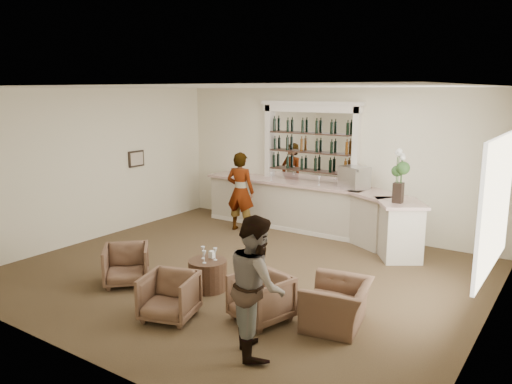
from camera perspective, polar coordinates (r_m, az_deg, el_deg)
ground at (r=9.14m, az=-1.51°, el=-9.24°), size 8.00×8.00×0.00m
room_shell at (r=9.09m, az=1.86°, el=5.82°), size 8.04×7.02×3.32m
bar_counter at (r=11.51m, az=6.53°, el=-1.96°), size 5.72×1.80×1.14m
back_bar_alcove at (r=11.78m, az=6.17°, el=5.56°), size 2.64×0.25×3.00m
cocktail_table at (r=8.40m, az=-5.52°, el=-9.39°), size 0.64×0.64×0.50m
sommelier at (r=11.64m, az=-1.79°, el=0.05°), size 0.75×0.56×1.86m
guest at (r=6.27m, az=0.06°, el=-10.58°), size 1.08×1.08×1.77m
armchair_left at (r=8.82m, az=-14.60°, el=-8.07°), size 1.04×1.04×0.68m
armchair_center at (r=7.43m, az=-9.87°, el=-11.68°), size 0.91×0.92×0.67m
armchair_right at (r=7.26m, az=0.57°, el=-12.00°), size 0.91×0.92×0.68m
armchair_far at (r=7.21m, az=9.25°, el=-12.56°), size 1.03×1.13×0.64m
espresso_machine at (r=11.05m, az=11.16°, el=1.63°), size 0.70×0.65×0.49m
flower_vase at (r=9.79m, az=16.06°, el=2.13°), size 0.27×0.27×1.03m
wine_glass_bar_left at (r=11.87m, az=1.74°, el=1.83°), size 0.07×0.07×0.21m
wine_glass_bar_right at (r=11.36m, az=7.22°, el=1.31°), size 0.07×0.07×0.21m
wine_glass_tbl_a at (r=8.38m, az=-6.08°, el=-6.89°), size 0.07×0.07×0.21m
wine_glass_tbl_b at (r=8.28m, az=-4.68°, el=-7.09°), size 0.07×0.07×0.21m
wine_glass_tbl_c at (r=8.16m, az=-5.94°, el=-7.39°), size 0.07×0.07×0.21m
napkin_holder at (r=8.41m, az=-5.06°, el=-7.12°), size 0.08×0.08×0.12m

